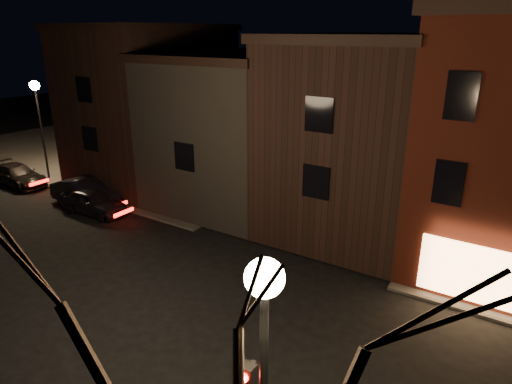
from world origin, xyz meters
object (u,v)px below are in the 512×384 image
at_px(street_lamp_far, 37,103).
at_px(parked_car_a, 93,202).
at_px(street_lamp_near, 264,342).
at_px(parked_car_b, 86,193).
at_px(parked_car_c, 18,175).

distance_m(street_lamp_far, parked_car_a, 9.27).
bearing_deg(street_lamp_far, street_lamp_near, -25.83).
relative_size(street_lamp_far, parked_car_b, 1.38).
distance_m(parked_car_b, parked_car_c, 6.94).
xyz_separation_m(street_lamp_far, parked_car_b, (6.46, -1.82, -4.40)).
bearing_deg(parked_car_b, parked_car_c, 91.56).
height_order(parked_car_a, parked_car_b, parked_car_b).
relative_size(street_lamp_near, parked_car_b, 1.38).
xyz_separation_m(parked_car_b, parked_car_c, (-6.94, -0.04, -0.10)).
height_order(street_lamp_near, parked_car_b, street_lamp_near).
bearing_deg(parked_car_a, street_lamp_near, -122.14).
relative_size(parked_car_b, parked_car_c, 1.01).
bearing_deg(parked_car_b, street_lamp_far, 75.50).
xyz_separation_m(street_lamp_near, parked_car_b, (-18.74, 10.38, -4.40)).
height_order(street_lamp_near, parked_car_c, street_lamp_near).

